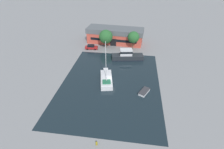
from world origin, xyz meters
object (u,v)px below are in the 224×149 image
object	(u,v)px
parked_car	(91,47)
motor_cruiser	(127,56)
quay_tree_near_building	(106,37)
small_dinghy	(144,92)
sailboat_moored	(106,79)
quay_tree_by_water	(133,37)
warehouse_building	(115,35)

from	to	relation	value
parked_car	motor_cruiser	distance (m)	15.21
quay_tree_near_building	small_dinghy	size ratio (longest dim) A/B	1.75
parked_car	sailboat_moored	xyz separation A→B (m)	(9.08, -20.14, -0.07)
parked_car	sailboat_moored	size ratio (longest dim) A/B	0.42
motor_cruiser	sailboat_moored	bearing A→B (deg)	151.87
small_dinghy	motor_cruiser	bearing A→B (deg)	134.48
parked_car	small_dinghy	xyz separation A→B (m)	(19.41, -23.82, -0.49)
small_dinghy	quay_tree_by_water	bearing A→B (deg)	125.59
quay_tree_by_water	sailboat_moored	xyz separation A→B (m)	(-6.43, -22.20, -3.97)
quay_tree_by_water	sailboat_moored	world-z (taller)	sailboat_moored
sailboat_moored	small_dinghy	xyz separation A→B (m)	(10.33, -3.68, -0.42)
parked_car	sailboat_moored	bearing A→B (deg)	18.99
quay_tree_near_building	sailboat_moored	distance (m)	22.89
quay_tree_by_water	sailboat_moored	bearing A→B (deg)	-106.15
quay_tree_near_building	small_dinghy	distance (m)	29.84
warehouse_building	motor_cruiser	size ratio (longest dim) A/B	2.09
quay_tree_by_water	small_dinghy	distance (m)	26.54
sailboat_moored	motor_cruiser	xyz separation A→B (m)	(4.79, 13.92, 0.53)
warehouse_building	sailboat_moored	bearing A→B (deg)	-82.91
parked_car	small_dinghy	distance (m)	30.74
warehouse_building	sailboat_moored	world-z (taller)	sailboat_moored
quay_tree_near_building	quay_tree_by_water	distance (m)	10.25
warehouse_building	sailboat_moored	xyz separation A→B (m)	(1.02, -27.91, -2.23)
sailboat_moored	motor_cruiser	distance (m)	14.74
quay_tree_near_building	parked_car	bearing A→B (deg)	-157.91
quay_tree_near_building	sailboat_moored	world-z (taller)	sailboat_moored
sailboat_moored	small_dinghy	world-z (taller)	sailboat_moored
quay_tree_by_water	parked_car	xyz separation A→B (m)	(-15.51, -2.06, -3.90)
warehouse_building	parked_car	distance (m)	11.40
sailboat_moored	small_dinghy	distance (m)	10.98
warehouse_building	motor_cruiser	bearing A→B (deg)	-62.43
quay_tree_by_water	parked_car	distance (m)	16.13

